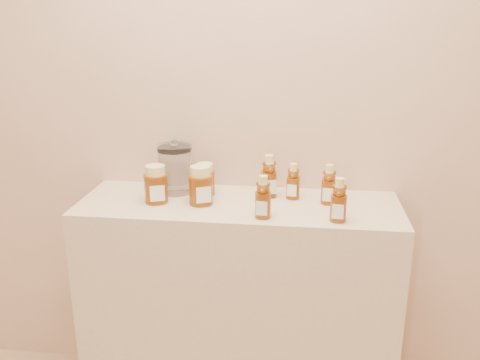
% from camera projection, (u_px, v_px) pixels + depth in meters
% --- Properties ---
extents(wall_back, '(3.50, 0.02, 2.70)m').
position_uv_depth(wall_back, '(245.00, 75.00, 1.95)').
color(wall_back, tan).
rests_on(wall_back, ground).
extents(display_table, '(1.20, 0.40, 0.90)m').
position_uv_depth(display_table, '(239.00, 308.00, 2.03)').
color(display_table, '#C4AF8F').
rests_on(display_table, ground).
extents(bear_bottle_back_left, '(0.08, 0.08, 0.19)m').
position_uv_depth(bear_bottle_back_left, '(269.00, 173.00, 1.93)').
color(bear_bottle_back_left, '#622A07').
rests_on(bear_bottle_back_left, display_table).
extents(bear_bottle_back_mid, '(0.06, 0.06, 0.16)m').
position_uv_depth(bear_bottle_back_mid, '(293.00, 179.00, 1.92)').
color(bear_bottle_back_mid, '#622A07').
rests_on(bear_bottle_back_mid, display_table).
extents(bear_bottle_back_right, '(0.06, 0.06, 0.17)m').
position_uv_depth(bear_bottle_back_right, '(329.00, 182.00, 1.86)').
color(bear_bottle_back_right, '#622A07').
rests_on(bear_bottle_back_right, display_table).
extents(bear_bottle_front_left, '(0.06, 0.06, 0.17)m').
position_uv_depth(bear_bottle_front_left, '(263.00, 194.00, 1.73)').
color(bear_bottle_front_left, '#622A07').
rests_on(bear_bottle_front_left, display_table).
extents(bear_bottle_front_right, '(0.07, 0.07, 0.17)m').
position_uv_depth(bear_bottle_front_right, '(339.00, 197.00, 1.70)').
color(bear_bottle_front_right, '#622A07').
rests_on(bear_bottle_front_right, display_table).
extents(honey_jar_left, '(0.12, 0.12, 0.14)m').
position_uv_depth(honey_jar_left, '(156.00, 184.00, 1.88)').
color(honey_jar_left, '#622A07').
rests_on(honey_jar_left, display_table).
extents(honey_jar_back, '(0.10, 0.10, 0.13)m').
position_uv_depth(honey_jar_back, '(205.00, 179.00, 1.97)').
color(honey_jar_back, '#622A07').
rests_on(honey_jar_back, display_table).
extents(honey_jar_front, '(0.12, 0.12, 0.14)m').
position_uv_depth(honey_jar_front, '(201.00, 185.00, 1.87)').
color(honey_jar_front, '#622A07').
rests_on(honey_jar_front, display_table).
extents(glass_canister, '(0.17, 0.17, 0.21)m').
position_uv_depth(glass_canister, '(175.00, 167.00, 1.98)').
color(glass_canister, white).
rests_on(glass_canister, display_table).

